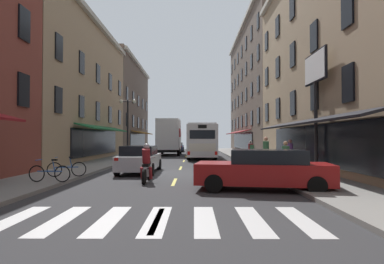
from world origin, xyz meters
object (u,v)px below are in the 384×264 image
Objects in this scene: bicycle_mid at (67,169)px; box_truck at (170,137)px; sedan_mid at (140,159)px; pedestrian_near at (251,151)px; transit_bus at (201,141)px; street_lamp_twin at (128,126)px; pedestrian_rear at (266,151)px; sedan_far at (264,170)px; motorcycle_rider at (147,166)px; pedestrian_mid at (290,153)px; bicycle_near at (50,173)px; sedan_near at (177,147)px; pedestrian_far at (286,158)px; billboard_sign at (316,81)px.

box_truck is at bearing 82.17° from bicycle_mid.
sedan_mid is 2.99× the size of pedestrian_near.
street_lamp_twin reaches higher than transit_bus.
street_lamp_twin is at bearing -41.26° from pedestrian_rear.
sedan_far is 8.81m from bicycle_mid.
street_lamp_twin is (-2.60, 9.31, 2.18)m from sedan_mid.
motorcycle_rider is 1.31× the size of pedestrian_near.
street_lamp_twin is (-9.96, 7.36, 1.84)m from pedestrian_rear.
pedestrian_mid is (3.26, 7.80, 0.26)m from sedan_far.
sedan_far is 8.36m from bicycle_near.
motorcycle_rider is (0.95, -3.89, -0.04)m from sedan_mid.
pedestrian_rear is at bearing -39.80° from pedestrian_mid.
sedan_near is at bearing 102.17° from transit_bus.
sedan_near is 34.85m from sedan_far.
transit_bus is 6.94× the size of pedestrian_far.
pedestrian_far reaches higher than pedestrian_near.
bicycle_mid is (-6.48, -16.84, -1.17)m from transit_bus.
transit_bus is 2.36× the size of sedan_mid.
street_lamp_twin reaches higher than pedestrian_far.
sedan_mid is (-0.51, -28.49, 0.07)m from sedan_near.
box_truck is at bearing -28.19° from pedestrian_far.
box_truck reaches higher than pedestrian_near.
pedestrian_near is (6.97, -12.65, -1.05)m from box_truck.
sedan_far is 8.46m from pedestrian_mid.
pedestrian_rear is at bearing 26.41° from bicycle_mid.
pedestrian_far reaches higher than sedan_near.
pedestrian_near is (6.23, 10.01, 0.26)m from motorcycle_rider.
pedestrian_rear reaches higher than bicycle_mid.
sedan_mid is 4.18m from bicycle_mid.
pedestrian_near reaches higher than sedan_mid.
transit_bus is 6.51× the size of bicycle_near.
billboard_sign is 3.89× the size of pedestrian_near.
pedestrian_near reaches higher than bicycle_near.
transit_bus is 15.12m from sedan_near.
bicycle_mid is (-0.03, 1.82, 0.00)m from bicycle_near.
street_lamp_twin reaches higher than bicycle_mid.
pedestrian_mid is (-0.40, 3.10, -3.78)m from billboard_sign.
sedan_far is 17.47m from street_lamp_twin.
sedan_far is at bearing -7.48° from bicycle_near.
box_truck is 4.19× the size of bicycle_near.
street_lamp_twin is (0.20, 12.41, 2.43)m from bicycle_mid.
box_truck is 4.55× the size of pedestrian_near.
pedestrian_mid is at bearing -63.22° from box_truck.
transit_bus is 18.08m from bicycle_mid.
billboard_sign is at bearing -42.02° from street_lamp_twin.
pedestrian_mid reaches higher than bicycle_mid.
street_lamp_twin reaches higher than bicycle_near.
billboard_sign is 0.85× the size of box_truck.
sedan_far is 2.93× the size of bicycle_near.
pedestrian_mid reaches higher than sedan_far.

